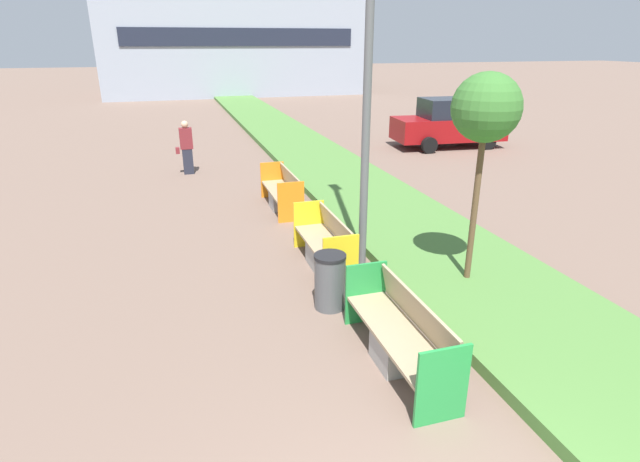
{
  "coord_description": "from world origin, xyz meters",
  "views": [
    {
      "loc": [
        -1.61,
        -1.66,
        3.89
      ],
      "look_at": [
        0.9,
        6.61,
        0.6
      ],
      "focal_mm": 28.0,
      "sensor_mm": 36.0,
      "label": 1
    }
  ],
  "objects": [
    {
      "name": "planter_grass_strip",
      "position": [
        3.2,
        12.0,
        0.09
      ],
      "size": [
        2.8,
        120.0,
        0.18
      ],
      "color": "#4C7A38",
      "rests_on": "ground"
    },
    {
      "name": "building_backdrop",
      "position": [
        4.0,
        40.33,
        3.8
      ],
      "size": [
        19.43,
        8.95,
        7.59
      ],
      "color": "#939EAD",
      "rests_on": "ground"
    },
    {
      "name": "bench_green_frame",
      "position": [
        0.94,
        3.23,
        0.37
      ],
      "size": [
        0.65,
        2.23,
        0.94
      ],
      "color": "#9E9B96",
      "rests_on": "ground"
    },
    {
      "name": "bench_yellow_frame",
      "position": [
        0.94,
        6.41,
        0.36
      ],
      "size": [
        0.65,
        2.0,
        0.94
      ],
      "color": "#9E9B96",
      "rests_on": "ground"
    },
    {
      "name": "bench_orange_frame",
      "position": [
        0.94,
        9.93,
        0.37
      ],
      "size": [
        0.65,
        2.11,
        0.94
      ],
      "color": "#9E9B96",
      "rests_on": "ground"
    },
    {
      "name": "litter_bin",
      "position": [
        0.53,
        4.88,
        0.45
      ],
      "size": [
        0.49,
        0.49,
        0.89
      ],
      "color": "#4C4F51",
      "rests_on": "ground"
    },
    {
      "name": "sapling_tree_near",
      "position": [
        2.96,
        4.87,
        2.94
      ],
      "size": [
        1.04,
        1.04,
        3.49
      ],
      "color": "brown",
      "rests_on": "ground"
    },
    {
      "name": "pedestrian_walking",
      "position": [
        -1.12,
        14.17,
        0.83
      ],
      "size": [
        0.53,
        0.24,
        1.65
      ],
      "color": "#232633",
      "rests_on": "ground"
    },
    {
      "name": "parked_car_distant",
      "position": [
        8.84,
        15.61,
        0.91
      ],
      "size": [
        4.34,
        2.14,
        1.86
      ],
      "rotation": [
        0.0,
        0.0,
        -0.09
      ],
      "color": "maroon",
      "rests_on": "ground"
    }
  ]
}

